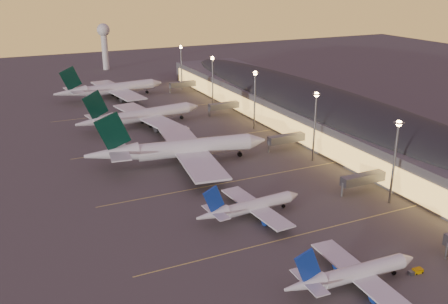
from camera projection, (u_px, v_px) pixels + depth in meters
The scene contains 11 objects.
ground at pixel (288, 227), 136.26m from camera, with size 700.00×700.00×0.00m, color #403E3B.
airliner_narrow_south at pixel (352, 274), 109.45m from camera, with size 33.97×30.33×12.15m.
airliner_narrow_north at pixel (250, 207), 141.16m from camera, with size 33.77×30.22×12.06m.
airliner_wide_near at pixel (180, 149), 180.37m from camera, with size 66.90×61.46×21.41m.
airliner_wide_mid at pixel (141, 116), 224.72m from camera, with size 60.18×55.49×19.30m.
airliner_wide_far at pixel (111, 89), 275.96m from camera, with size 62.24×57.17×19.92m.
terminal_building at pixel (319, 110), 219.94m from camera, with size 56.35×255.00×17.46m.
light_masts at pixel (279, 100), 200.17m from camera, with size 2.20×217.20×25.90m.
radar_tower at pixel (104, 39), 353.91m from camera, with size 9.00×9.00×32.50m.
lane_markings at pixel (225, 177), 170.25m from camera, with size 90.00×180.36×0.00m.
baggage_tug_a at pixel (416, 271), 115.20m from camera, with size 3.63×1.76×1.05m.
Camera 1 is at (-68.08, -101.99, 65.28)m, focal length 40.00 mm.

